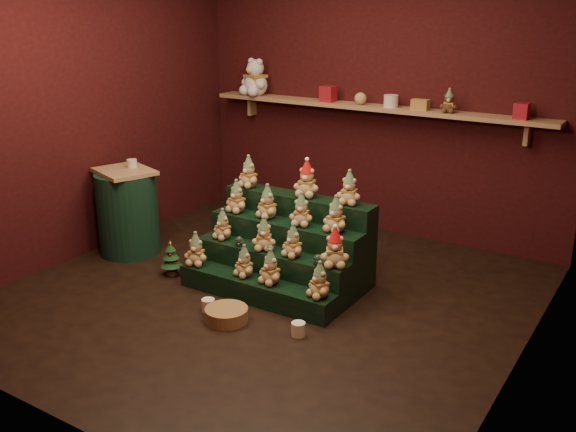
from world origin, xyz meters
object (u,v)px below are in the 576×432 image
Objects in this scene: wicker_basket at (227,315)px; snow_globe_c at (318,260)px; snow_globe_a at (239,241)px; side_table at (128,212)px; mug_left at (208,305)px; white_bear at (255,72)px; mini_christmas_tree at (171,258)px; mug_right at (298,329)px; riser_tier_front at (255,290)px; snow_globe_b at (270,249)px; brown_bear at (449,101)px.

snow_globe_c is at bearing 50.85° from wicker_basket.
side_table is at bearing 177.42° from snow_globe_a.
snow_globe_c reaches higher than wicker_basket.
white_bear reaches higher than mug_left.
white_bear is (-0.44, 1.94, 1.41)m from mini_christmas_tree.
mini_christmas_tree is 1.03m from wicker_basket.
snow_globe_a is 1.36m from side_table.
mini_christmas_tree reaches higher than wicker_basket.
white_bear is (-1.16, 2.31, 1.52)m from mug_left.
snow_globe_c is at bearing 5.79° from mini_christmas_tree.
snow_globe_a reaches higher than mini_christmas_tree.
mug_right is (0.11, -0.47, -0.35)m from snow_globe_c.
wicker_basket is at bearing -11.87° from mug_left.
riser_tier_front is 0.41m from wicker_basket.
wicker_basket is at bearing -91.47° from snow_globe_b.
snow_globe_c reaches higher than snow_globe_b.
mug_left is 0.32× the size of wicker_basket.
mini_christmas_tree is (0.71, -0.20, -0.25)m from side_table.
wicker_basket is at bearing -170.26° from mug_right.
side_table is (-2.11, 0.06, -0.00)m from snow_globe_c.
wicker_basket is 0.65× the size of white_bear.
side_table reaches higher than snow_globe_b.
snow_globe_b is 0.15× the size of white_bear.
riser_tier_front is at bearing -102.01° from snow_globe_b.
snow_globe_b reaches higher than riser_tier_front.
mug_left is 0.21× the size of white_bear.
white_bear is (-1.95, 2.26, 1.52)m from mug_right.
snow_globe_c is at bearing 37.62° from mug_left.
snow_globe_c is 1.43m from mini_christmas_tree.
mug_right is at bearing -33.00° from white_bear.
snow_globe_b is at bearing 77.99° from riser_tier_front.
snow_globe_b is (0.03, 0.16, 0.31)m from riser_tier_front.
white_bear is at bearing 100.10° from side_table.
snow_globe_b is 0.88× the size of snow_globe_c.
wicker_basket is at bearing -1.76° from side_table.
side_table is at bearing -156.59° from brown_bear.
snow_globe_b is 0.81m from mug_right.
snow_globe_b reaches higher than wicker_basket.
snow_globe_b is at bearing -36.01° from white_bear.
snow_globe_c is 0.11× the size of side_table.
mini_christmas_tree reaches higher than riser_tier_front.
brown_bear is at bearing 58.82° from snow_globe_a.
riser_tier_front is 0.92m from mini_christmas_tree.
snow_globe_c reaches higher than snow_globe_a.
snow_globe_a is (-0.27, 0.16, 0.31)m from riser_tier_front.
wicker_basket is at bearing -62.77° from snow_globe_a.
wicker_basket is at bearing -87.25° from riser_tier_front.
mug_left is at bearing -142.38° from snow_globe_c.
wicker_basket is 3.13m from white_bear.
mug_left is 0.48× the size of brown_bear.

